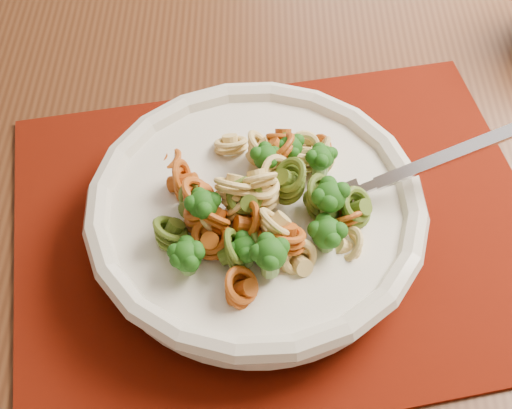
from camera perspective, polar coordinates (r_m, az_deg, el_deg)
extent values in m
cube|color=#522C17|center=(0.62, 3.78, 0.18)|extent=(1.71, 1.28, 0.04)
cube|color=#641104|center=(0.58, 1.85, -2.05)|extent=(0.42, 0.33, 0.00)
cylinder|color=silver|center=(0.57, 0.00, -2.12)|extent=(0.11, 0.11, 0.01)
cylinder|color=silver|center=(0.56, 0.00, -0.98)|extent=(0.24, 0.24, 0.03)
torus|color=silver|center=(0.54, 0.00, -0.03)|extent=(0.26, 0.26, 0.02)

